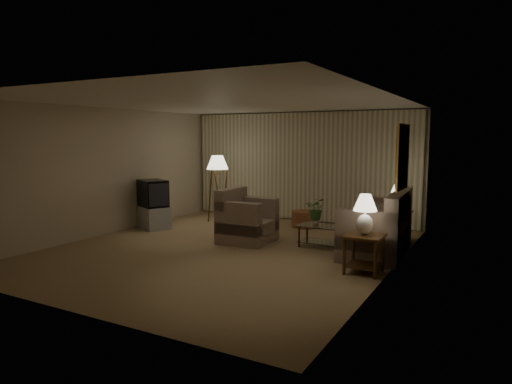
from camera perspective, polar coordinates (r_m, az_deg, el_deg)
ground at (r=8.60m, az=-3.66°, el=-7.13°), size 7.00×7.00×0.00m
room_shell at (r=9.65m, az=1.20°, el=4.91°), size 6.04×7.02×2.72m
sofa at (r=8.54m, az=14.81°, el=-4.39°), size 2.14×1.27×0.89m
armchair at (r=9.08m, az=-1.07°, el=-3.66°), size 1.08×1.03×0.84m
side_table_near at (r=7.23m, az=13.35°, el=-6.64°), size 0.57×0.57×0.60m
side_table_far at (r=9.72m, az=17.45°, el=-3.42°), size 0.48×0.41×0.60m
table_lamp_near at (r=7.12m, az=13.48°, el=-2.31°), size 0.36×0.36×0.62m
table_lamp_far at (r=9.63m, az=17.57°, el=-0.08°), size 0.36×0.36×0.62m
coffee_table at (r=8.75m, az=8.45°, el=-5.10°), size 0.97×0.53×0.41m
tv_cabinet at (r=10.75m, az=-12.70°, el=-3.09°), size 1.27×1.21×0.50m
crt_tv at (r=10.67m, az=-12.78°, el=-0.15°), size 1.12×1.08×0.61m
floor_lamp at (r=11.20m, az=-4.81°, el=0.59°), size 0.53×0.53×1.63m
ottoman at (r=10.63m, az=6.01°, el=-3.40°), size 0.75×0.75×0.38m
vase at (r=8.76m, az=7.56°, el=-3.65°), size 0.15×0.15×0.15m
flowers at (r=8.72m, az=7.59°, el=-1.78°), size 0.44×0.40×0.43m
book at (r=8.55m, az=9.81°, el=-4.40°), size 0.25×0.27×0.02m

